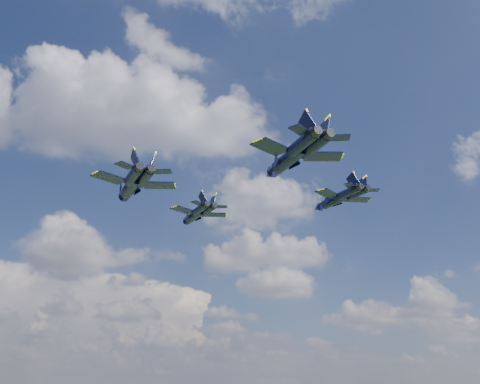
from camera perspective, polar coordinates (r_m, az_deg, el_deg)
name	(u,v)px	position (r m, az deg, el deg)	size (l,w,h in m)	color
jet_lead	(194,215)	(101.50, -4.92, -2.50)	(10.43, 14.47, 3.43)	black
jet_left	(130,187)	(78.96, -11.61, 0.54)	(11.56, 15.83, 3.73)	black
jet_right	(334,200)	(92.38, 9.99, -0.86)	(10.27, 14.18, 3.37)	black
jet_slot	(288,159)	(74.03, 5.12, 3.52)	(13.01, 17.67, 4.16)	black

